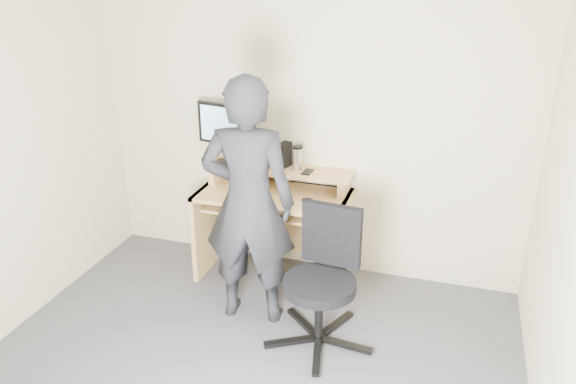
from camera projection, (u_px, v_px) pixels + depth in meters
The scene contains 12 objects.
back_wall at pixel (308, 124), 4.47m from camera, with size 3.50×0.02×2.50m, color beige.
desk at pixel (276, 212), 4.60m from camera, with size 1.20×0.60×0.91m.
monitor at pixel (227, 129), 4.50m from camera, with size 0.53×0.15×0.50m.
external_drive at pixel (284, 155), 4.52m from camera, with size 0.07×0.13×0.20m, color black.
travel_mug at pixel (298, 159), 4.45m from camera, with size 0.08×0.08×0.18m, color silver.
smartphone at pixel (308, 172), 4.42m from camera, with size 0.07×0.13×0.01m, color black.
charger at pixel (239, 164), 4.55m from camera, with size 0.04×0.04×0.04m, color black.
headphones at pixel (248, 161), 4.65m from camera, with size 0.16×0.16×0.02m, color silver.
keyboard at pixel (264, 206), 4.42m from camera, with size 0.46×0.18×0.03m, color black.
mouse at pixel (308, 200), 4.27m from camera, with size 0.10×0.06×0.04m, color black.
office_chair at pixel (324, 274), 3.78m from camera, with size 0.73×0.74×0.94m.
person at pixel (248, 203), 3.89m from camera, with size 0.66×0.43×1.81m, color black.
Camera 1 is at (1.14, -2.43, 2.48)m, focal length 35.00 mm.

